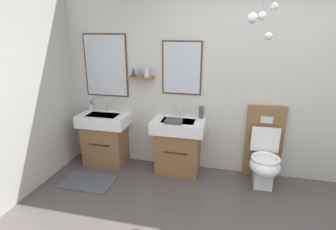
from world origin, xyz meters
The scene contains 10 objects.
wall_back centered at (-0.02, 1.74, 1.29)m, with size 5.46×0.59×2.58m.
bath_mat centered at (-2.04, 0.92, 0.01)m, with size 0.68×0.44×0.01m, color #474C56.
vanity_sink_left centered at (-2.04, 1.49, 0.41)m, with size 0.71×0.45×0.77m.
tap_on_left_sink centered at (-2.04, 1.65, 0.84)m, with size 0.03×0.13×0.11m.
vanity_sink_right centered at (-0.94, 1.49, 0.41)m, with size 0.71×0.45×0.77m.
tap_on_right_sink centered at (-0.94, 1.65, 0.84)m, with size 0.03×0.13×0.11m.
toilet centered at (0.19, 1.48, 0.38)m, with size 0.48×0.62×1.00m.
toothbrush_cup centered at (-2.32, 1.64, 0.83)m, with size 0.07×0.07×0.21m.
soap_dispenser centered at (-0.66, 1.65, 0.86)m, with size 0.06×0.06×0.20m.
folded_hand_towel centered at (-0.98, 1.37, 0.79)m, with size 0.22×0.16×0.04m, color #47474C.
Camera 1 is at (-0.30, -1.81, 1.92)m, focal length 28.22 mm.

